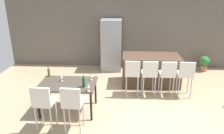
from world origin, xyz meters
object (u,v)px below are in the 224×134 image
(wine_glass_right, at_px, (91,75))
(refrigerator, at_px, (111,45))
(kitchen_island, at_px, (150,70))
(bar_chair_right, at_px, (168,73))
(dining_chair_near, at_px, (43,101))
(bar_chair_middle, at_px, (149,73))
(wine_bottle_corner, at_px, (49,73))
(dining_table, at_px, (68,86))
(wine_glass_middle, at_px, (88,86))
(wine_bottle_left, at_px, (84,82))
(bar_chair_left, at_px, (132,72))
(wine_glass_far, at_px, (61,76))
(dining_chair_far, at_px, (72,102))
(bar_chair_far, at_px, (186,73))
(potted_plant, at_px, (204,63))

(wine_glass_right, relative_size, refrigerator, 0.09)
(kitchen_island, distance_m, bar_chair_right, 0.96)
(bar_chair_right, height_order, dining_chair_near, same)
(bar_chair_middle, xyz_separation_m, dining_chair_near, (-2.33, -1.72, 0.00))
(wine_glass_right, bearing_deg, wine_bottle_corner, 172.05)
(bar_chair_middle, bearing_deg, wine_glass_right, -155.69)
(bar_chair_right, xyz_separation_m, dining_table, (-2.52, -0.90, -0.03))
(dining_table, distance_m, wine_bottle_corner, 0.71)
(dining_chair_near, bearing_deg, dining_table, 69.57)
(wine_glass_right, bearing_deg, wine_glass_middle, -87.60)
(dining_table, height_order, wine_bottle_left, wine_bottle_left)
(bar_chair_middle, bearing_deg, dining_table, -155.98)
(bar_chair_left, xyz_separation_m, wine_glass_far, (-1.74, -0.79, 0.17))
(bar_chair_right, distance_m, wine_bottle_corner, 3.14)
(wine_bottle_left, bearing_deg, dining_chair_far, -101.13)
(wine_glass_right, distance_m, wine_glass_far, 0.72)
(bar_chair_left, height_order, wine_glass_far, bar_chair_left)
(bar_chair_right, height_order, wine_glass_right, bar_chair_right)
(wine_glass_middle, relative_size, wine_glass_far, 1.00)
(dining_table, distance_m, wine_bottle_left, 0.49)
(dining_table, height_order, refrigerator, refrigerator)
(wine_glass_middle, bearing_deg, kitchen_island, 53.23)
(bar_chair_left, distance_m, bar_chair_far, 1.43)
(wine_glass_far, bearing_deg, bar_chair_far, 13.91)
(potted_plant, bearing_deg, wine_bottle_left, -140.42)
(dining_chair_near, distance_m, potted_plant, 5.92)
(dining_chair_far, relative_size, refrigerator, 0.57)
(wine_bottle_corner, relative_size, potted_plant, 0.53)
(bar_chair_far, distance_m, wine_glass_middle, 2.77)
(wine_bottle_corner, bearing_deg, bar_chair_far, 8.27)
(bar_chair_middle, distance_m, dining_chair_far, 2.44)
(wine_glass_middle, distance_m, wine_glass_far, 0.89)
(bar_chair_middle, xyz_separation_m, dining_chair_far, (-1.73, -1.72, 0.00))
(wine_bottle_corner, bearing_deg, dining_table, -33.81)
(dining_table, relative_size, wine_glass_middle, 7.68)
(dining_table, xyz_separation_m, wine_bottle_corner, (-0.57, 0.38, 0.18))
(dining_table, xyz_separation_m, wine_glass_far, (-0.17, 0.12, 0.19))
(wine_bottle_corner, xyz_separation_m, potted_plant, (4.81, 2.59, -0.52))
(bar_chair_middle, bearing_deg, bar_chair_right, 0.00)
(bar_chair_middle, distance_m, wine_glass_middle, 1.96)
(bar_chair_right, distance_m, refrigerator, 2.66)
(kitchen_island, height_order, wine_bottle_corner, wine_bottle_corner)
(wine_glass_far, distance_m, potted_plant, 5.28)
(dining_table, bearing_deg, dining_chair_far, -69.93)
(refrigerator, bearing_deg, kitchen_island, -43.23)
(bar_chair_far, distance_m, wine_bottle_corner, 3.62)
(dining_table, distance_m, wine_glass_middle, 0.71)
(bar_chair_right, xyz_separation_m, dining_chair_near, (-2.83, -1.72, 0.00))
(wine_glass_middle, distance_m, potted_plant, 5.01)
(dining_chair_far, relative_size, potted_plant, 1.86)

